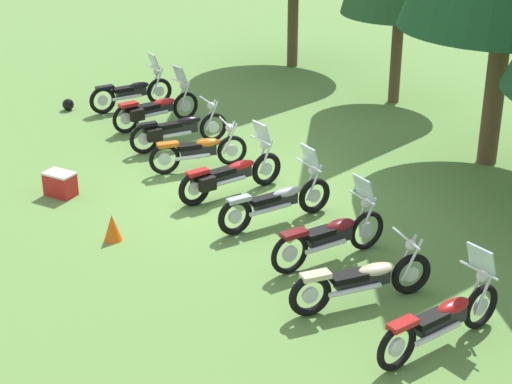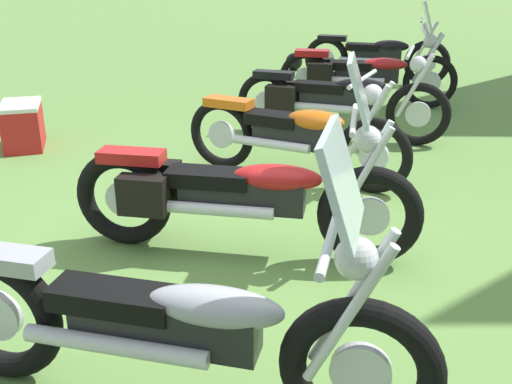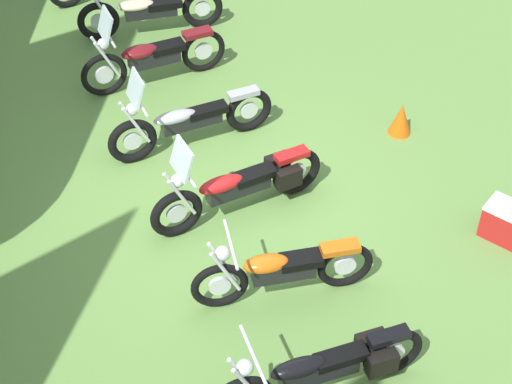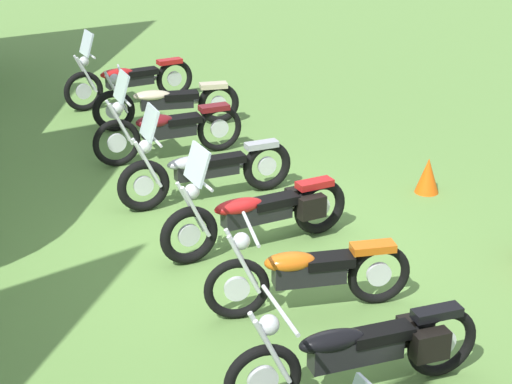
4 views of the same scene
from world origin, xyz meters
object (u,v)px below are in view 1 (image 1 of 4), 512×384
Objects in this scene: motorcycle_3 at (199,150)px; traffic_cone at (112,228)px; picnic_cooler at (60,184)px; motorcycle_7 at (363,279)px; motorcycle_6 at (331,235)px; motorcycle_5 at (278,201)px; motorcycle_4 at (230,174)px; motorcycle_1 at (155,108)px; motorcycle_8 at (443,318)px; motorcycle_0 at (132,91)px; dropped_helmet at (68,105)px; motorcycle_2 at (177,129)px.

motorcycle_3 reaches higher than traffic_cone.
motorcycle_7 is at bearing 31.18° from picnic_cooler.
picnic_cooler is (-4.33, -3.66, -0.23)m from motorcycle_6.
picnic_cooler is at bearing 131.94° from motorcycle_5.
motorcycle_4 is at bearing 91.42° from motorcycle_6.
motorcycle_8 reaches higher than motorcycle_1.
motorcycle_3 is 3.03× the size of picnic_cooler.
motorcycle_0 reaches higher than motorcycle_7.
motorcycle_5 is 8.22m from dropped_helmet.
motorcycle_3 reaches higher than dropped_helmet.
motorcycle_4 is (1.47, 0.12, 0.01)m from motorcycle_3.
motorcycle_1 is 2.65m from dropped_helmet.
motorcycle_1 is 8.94m from motorcycle_7.
motorcycle_4 is 0.97× the size of motorcycle_7.
motorcycle_8 is (5.90, 0.90, 0.02)m from motorcycle_4.
motorcycle_0 reaches higher than motorcycle_3.
motorcycle_3 is 1.48m from motorcycle_4.
traffic_cone is at bearing -115.32° from motorcycle_0.
motorcycle_2 is 8.00× the size of dropped_helmet.
motorcycle_2 is at bearing -101.32° from motorcycle_1.
motorcycle_2 is at bearing 26.28° from dropped_helmet.
motorcycle_8 is 12.65m from dropped_helmet.
motorcycle_6 is 4.69× the size of traffic_cone.
motorcycle_6 is 7.75× the size of dropped_helmet.
motorcycle_6 is at bearing -91.65° from motorcycle_0.
traffic_cone is (2.48, -2.43, -0.19)m from motorcycle_3.
motorcycle_1 is 5.90m from traffic_cone.
motorcycle_5 reaches higher than motorcycle_7.
motorcycle_7 is at bearing -90.75° from motorcycle_2.
motorcycle_0 is 0.93× the size of motorcycle_5.
motorcycle_2 is 3.34× the size of picnic_cooler.
motorcycle_3 is 2.97m from motorcycle_5.
motorcycle_0 is 0.92× the size of motorcycle_7.
motorcycle_6 is 5.68m from picnic_cooler.
motorcycle_2 is at bearing 95.21° from motorcycle_7.
picnic_cooler reaches higher than dropped_helmet.
motorcycle_2 is 1.03× the size of motorcycle_6.
motorcycle_5 is (7.38, 0.76, -0.01)m from motorcycle_0.
motorcycle_2 is at bearing 82.44° from motorcycle_8.
picnic_cooler is 2.32m from traffic_cone.
motorcycle_6 is (7.50, 0.85, 0.01)m from motorcycle_1.
motorcycle_3 is 5.99m from motorcycle_7.
motorcycle_4 is (2.86, 0.17, 0.01)m from motorcycle_2.
motorcycle_5 is at bearing -88.98° from motorcycle_4.
motorcycle_3 is at bearing 135.68° from traffic_cone.
motorcycle_0 reaches higher than picnic_cooler.
traffic_cone is (-2.07, -3.17, -0.23)m from motorcycle_6.
motorcycle_0 is 4.46m from motorcycle_3.
motorcycle_6 is at bearing 83.06° from motorcycle_7.
motorcycle_8 reaches higher than motorcycle_5.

